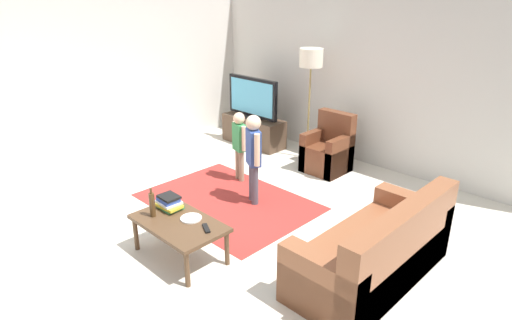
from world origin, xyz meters
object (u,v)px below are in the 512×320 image
tv_stand (253,131)px  armchair (329,152)px  tv (253,98)px  couch (379,254)px  child_near_tv (239,140)px  floor_lamp (311,64)px  child_center (253,151)px  bottle (152,204)px  tv_remote (206,228)px  plate (191,218)px  book_stack (169,202)px  coffee_table (179,226)px

tv_stand → armchair: (1.67, -0.04, 0.05)m
tv → couch: bearing=-28.1°
couch → child_near_tv: 2.78m
couch → tv: bearing=151.9°
floor_lamp → armchair: bearing=-18.6°
child_center → bottle: size_ratio=3.68×
floor_lamp → tv_remote: (1.18, -3.10, -1.11)m
child_near_tv → tv: bearing=128.1°
armchair → tv_remote: armchair is taller
tv → armchair: (1.67, -0.02, -0.55)m
child_near_tv → child_center: 0.75m
child_center → plate: child_center is taller
tv_remote → book_stack: bearing=-153.4°
tv_stand → tv: tv is taller
child_center → coffee_table: bearing=-76.3°
floor_lamp → child_near_tv: (-0.14, -1.41, -0.93)m
couch → coffee_table: bearing=-146.8°
book_stack → plate: bearing=3.3°
tv → floor_lamp: size_ratio=0.62×
tv → plate: (2.01, -2.91, -0.42)m
floor_lamp → coffee_table: (0.86, -3.20, -1.17)m
tv_stand → floor_lamp: floor_lamp is taller
child_center → couch: bearing=-9.6°
tv_stand → book_stack: book_stack is taller
plate → tv_remote: bearing=-4.2°
tv_remote → armchair: bearing=128.5°
armchair → floor_lamp: floor_lamp is taller
child_near_tv → book_stack: child_near_tv is taller
couch → child_center: child_center is taller
armchair → book_stack: bearing=-90.1°
tv_stand → child_near_tv: child_near_tv is taller
tv → floor_lamp: bearing=8.9°
tv → tv_remote: tv is taller
tv → child_center: (1.62, -1.60, -0.14)m
child_center → child_near_tv: bearing=150.6°
tv → tv_remote: 3.74m
bottle → couch: bearing=31.9°
tv → coffee_table: (1.96, -3.03, -0.48)m
bottle → child_near_tv: bearing=110.5°
book_stack → tv_stand: bearing=119.4°
tv → floor_lamp: (1.10, 0.17, 0.70)m
tv → couch: (3.63, -1.94, -0.56)m
tv_stand → book_stack: bearing=-60.6°
couch → bottle: bearing=-148.1°
couch → tv_remote: size_ratio=10.59×
book_stack → plate: book_stack is taller
tv_stand → bottle: 3.60m
couch → armchair: (-1.96, 1.92, 0.01)m
armchair → plate: armchair is taller
book_stack → tv_remote: size_ratio=1.72×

